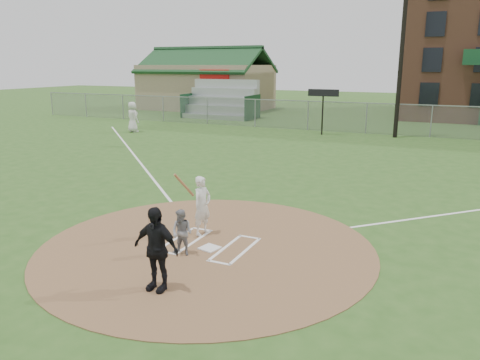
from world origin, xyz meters
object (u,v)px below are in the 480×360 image
at_px(ondeck_player, 133,117).
at_px(umpire, 156,249).
at_px(catcher, 182,233).
at_px(batter_at_plate, 202,205).
at_px(home_plate, 210,248).

bearing_deg(ondeck_player, umpire, 148.26).
xyz_separation_m(catcher, batter_at_plate, (-0.24, 1.42, 0.25)).
height_order(home_plate, ondeck_player, ondeck_player).
bearing_deg(catcher, home_plate, 56.41).
bearing_deg(umpire, home_plate, 92.15).
relative_size(catcher, ondeck_player, 0.55).
relative_size(umpire, ondeck_player, 0.86).
relative_size(home_plate, batter_at_plate, 0.25).
bearing_deg(ondeck_player, batter_at_plate, 152.16).
height_order(catcher, umpire, umpire).
height_order(ondeck_player, batter_at_plate, ondeck_player).
xyz_separation_m(ondeck_player, batter_at_plate, (13.91, -15.28, -0.19)).
height_order(catcher, ondeck_player, ondeck_player).
bearing_deg(umpire, batter_at_plate, 103.50).
distance_m(catcher, umpire, 1.83).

